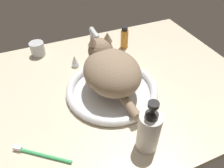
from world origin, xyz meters
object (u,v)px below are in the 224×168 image
object	(u,v)px
amber_bottle	(124,38)
soap_pump_bottle	(149,131)
sink_basin	(112,89)
metal_jar	(38,49)
cat	(110,69)
toothbrush	(41,154)
faucet	(94,50)

from	to	relation	value
amber_bottle	soap_pump_bottle	size ratio (longest dim) A/B	0.58
sink_basin	soap_pump_bottle	bearing A→B (deg)	-89.13
sink_basin	metal_jar	world-z (taller)	metal_jar
cat	toothbrush	world-z (taller)	cat
sink_basin	faucet	size ratio (longest dim) A/B	1.72
faucet	metal_jar	world-z (taller)	faucet
cat	soap_pump_bottle	bearing A→B (deg)	-88.96
cat	soap_pump_bottle	distance (cm)	27.81
metal_jar	amber_bottle	xyz separation A→B (cm)	(40.28, -9.68, 1.88)
faucet	amber_bottle	distance (cm)	19.22
sink_basin	amber_bottle	bearing A→B (deg)	56.59
faucet	soap_pump_bottle	size ratio (longest dim) A/B	1.08
sink_basin	cat	size ratio (longest dim) A/B	1.06
faucet	cat	distance (cm)	19.50
metal_jar	toothbrush	size ratio (longest dim) A/B	0.42
metal_jar	soap_pump_bottle	xyz separation A→B (cm)	(22.65, -63.02, 4.04)
metal_jar	amber_bottle	distance (cm)	41.47
metal_jar	amber_bottle	bearing A→B (deg)	-13.51
faucet	toothbrush	distance (cm)	48.54
toothbrush	metal_jar	bearing A→B (deg)	81.95
sink_basin	cat	bearing A→B (deg)	93.73
metal_jar	soap_pump_bottle	size ratio (longest dim) A/B	0.35
faucet	metal_jar	xyz separation A→B (cm)	(-22.26, 16.22, -3.29)
metal_jar	soap_pump_bottle	world-z (taller)	soap_pump_bottle
soap_pump_bottle	toothbrush	world-z (taller)	soap_pump_bottle
sink_basin	faucet	xyz separation A→B (cm)	(0.00, 20.77, 5.21)
sink_basin	cat	world-z (taller)	cat
faucet	amber_bottle	bearing A→B (deg)	19.96
metal_jar	toothbrush	distance (cm)	54.60
sink_basin	cat	distance (cm)	9.00
metal_jar	toothbrush	bearing A→B (deg)	-98.05
sink_basin	soap_pump_bottle	world-z (taller)	soap_pump_bottle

